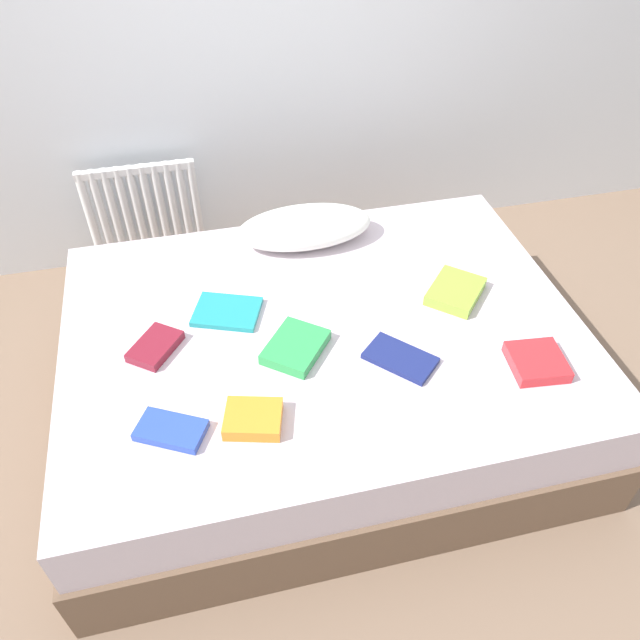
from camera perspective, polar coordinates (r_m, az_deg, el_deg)
The scene contains 12 objects.
ground_plane at distance 2.74m, azimuth 0.24°, elevation -8.04°, with size 8.00×8.00×0.00m, color #7F6651.
bed at distance 2.56m, azimuth 0.26°, elevation -4.56°, with size 2.00×1.50×0.50m.
radiator at distance 3.39m, azimuth -15.87°, elevation 9.63°, with size 0.58×0.04×0.51m.
pillow at distance 2.76m, azimuth -1.41°, elevation 8.55°, with size 0.60×0.29×0.15m, color white.
textbook_blue at distance 2.08m, azimuth -13.53°, elevation -9.82°, with size 0.22×0.12×0.03m, color #2847B7.
textbook_navy at distance 2.26m, azimuth 7.38°, elevation -3.49°, with size 0.25×0.14×0.02m, color navy.
textbook_maroon at distance 2.35m, azimuth -14.90°, elevation -2.37°, with size 0.19×0.13×0.04m, color maroon.
textbook_orange at distance 2.05m, azimuth -6.16°, elevation -9.02°, with size 0.18×0.15×0.05m, color orange.
textbook_red at distance 2.34m, azimuth 19.30°, elevation -3.65°, with size 0.19×0.19×0.05m, color red.
textbook_green at distance 2.26m, azimuth -2.26°, elevation -2.49°, with size 0.23×0.18×0.04m, color green.
textbook_lime at distance 2.55m, azimuth 12.34°, elevation 2.60°, with size 0.23×0.18×0.04m, color #8CC638.
textbook_teal at distance 2.44m, azimuth -8.54°, elevation 0.76°, with size 0.25×0.19×0.02m, color teal.
Camera 1 is at (-0.41, -1.68, 2.14)m, focal length 34.83 mm.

